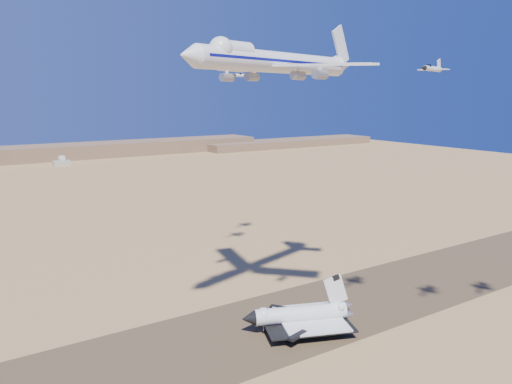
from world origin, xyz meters
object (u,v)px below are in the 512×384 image
crew_a (329,333)px  crew_b (334,331)px  chase_jet_a (432,69)px  carrier_747 (273,62)px  chase_jet_f (256,65)px  chase_jet_e (245,76)px  shuttle (299,316)px  crew_c (330,328)px

crew_a → crew_b: crew_b is taller
crew_b → chase_jet_a: 91.86m
carrier_747 → chase_jet_f: bearing=44.9°
crew_a → chase_jet_e: chase_jet_e is taller
chase_jet_f → shuttle: bearing=-129.0°
crew_c → chase_jet_a: chase_jet_a is taller
carrier_747 → chase_jet_e: size_ratio=5.81×
carrier_747 → crew_b: carrier_747 is taller
shuttle → carrier_747: 87.01m
crew_a → chase_jet_e: bearing=-14.8°
crew_c → chase_jet_a: size_ratio=0.12×
chase_jet_a → chase_jet_e: (-5.71, 92.75, 0.85)m
crew_b → chase_jet_f: chase_jet_f is taller
carrier_747 → chase_jet_f: (36.10, 66.31, 3.45)m
crew_a → crew_c: size_ratio=0.90×
crew_b → chase_jet_f: 126.20m
crew_a → crew_b: bearing=-95.0°
shuttle → chase_jet_f: size_ratio=2.77×
crew_c → chase_jet_e: bearing=-71.1°
carrier_747 → chase_jet_e: bearing=51.1°
carrier_747 → crew_b: size_ratio=47.27×
crew_a → chase_jet_f: size_ratio=0.11×
crew_a → crew_c: (2.88, 2.91, 0.09)m
crew_b → crew_c: 2.83m
crew_b → chase_jet_e: 112.08m
crew_a → chase_jet_f: bearing=-23.2°
crew_a → crew_c: bearing=-52.4°
shuttle → crew_a: size_ratio=25.13×
shuttle → crew_a: 11.61m
shuttle → crew_c: bearing=-14.0°
carrier_747 → crew_a: 93.10m
crew_a → chase_jet_a: bearing=-157.3°
carrier_747 → chase_jet_a: 48.32m
crew_a → carrier_747: bearing=33.5°
crew_c → chase_jet_e: size_ratio=0.12×
chase_jet_a → chase_jet_e: chase_jet_e is taller
carrier_747 → chase_jet_a: size_ratio=5.64×
shuttle → crew_b: bearing=-26.0°
crew_a → shuttle: bearing=25.3°
crew_b → chase_jet_a: chase_jet_a is taller
shuttle → crew_b: shuttle is taller
crew_b → chase_jet_f: bearing=-24.9°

